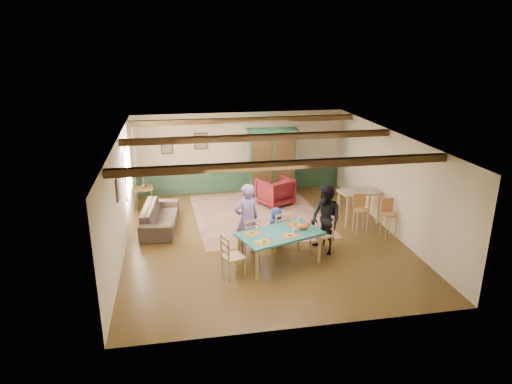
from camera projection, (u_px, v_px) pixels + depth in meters
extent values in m
plane|color=#472F13|center=(262.00, 238.00, 12.04)|extent=(8.00, 8.00, 0.00)
cube|color=beige|center=(240.00, 153.00, 15.33)|extent=(7.00, 0.02, 2.70)
cube|color=beige|center=(121.00, 197.00, 11.02)|extent=(0.02, 8.00, 2.70)
cube|color=beige|center=(391.00, 182.00, 12.19)|extent=(0.02, 8.00, 2.70)
cube|color=white|center=(263.00, 137.00, 11.17)|extent=(7.00, 8.00, 0.02)
cube|color=#213D27|center=(240.00, 178.00, 15.60)|extent=(6.95, 0.03, 0.90)
cube|color=#301E0D|center=(285.00, 165.00, 9.06)|extent=(6.95, 0.16, 0.16)
cube|color=#301E0D|center=(260.00, 137.00, 11.57)|extent=(6.95, 0.16, 0.16)
cube|color=#301E0D|center=(244.00, 120.00, 14.00)|extent=(6.95, 0.16, 0.16)
imported|color=#8160A5|center=(247.00, 220.00, 10.87)|extent=(0.76, 0.62, 1.79)
imported|color=black|center=(326.00, 219.00, 10.98)|extent=(0.88, 1.00, 1.71)
imported|color=#243C92|center=(276.00, 227.00, 11.37)|extent=(0.59, 0.48, 1.04)
cube|color=tan|center=(257.00, 215.00, 13.58)|extent=(3.84, 4.49, 0.01)
cube|color=#163925|center=(272.00, 164.00, 14.78)|extent=(1.65, 0.76, 2.27)
imported|color=#440D14|center=(275.00, 191.00, 14.31)|extent=(1.26, 1.27, 0.87)
imported|color=#362921|center=(160.00, 216.00, 12.61)|extent=(1.08, 2.28, 0.65)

